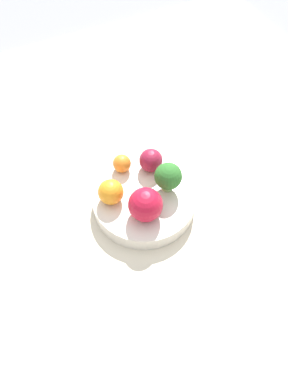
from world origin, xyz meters
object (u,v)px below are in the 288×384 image
at_px(apple_red, 151,160).
at_px(apple_green, 146,205).
at_px(orange_back, 122,164).
at_px(broccoli, 168,177).
at_px(orange_front, 111,192).
at_px(bowl, 144,200).

height_order(apple_red, apple_green, apple_green).
relative_size(apple_red, orange_back, 1.29).
relative_size(broccoli, apple_green, 1.03).
xyz_separation_m(broccoli, orange_back, (0.06, -0.08, -0.02)).
xyz_separation_m(broccoli, apple_green, (0.06, 0.03, -0.01)).
distance_m(broccoli, apple_red, 0.06).
height_order(orange_front, orange_back, orange_front).
bearing_deg(broccoli, orange_front, -12.62).
bearing_deg(apple_green, bowl, -112.19).
height_order(bowl, apple_red, apple_red).
height_order(bowl, orange_back, orange_back).
xyz_separation_m(apple_red, orange_front, (0.10, 0.03, 0.00)).
xyz_separation_m(bowl, apple_green, (0.02, 0.04, 0.05)).
height_order(bowl, orange_front, orange_front).
bearing_deg(apple_red, orange_front, 19.44).
bearing_deg(bowl, apple_green, 67.81).
distance_m(bowl, orange_front, 0.07).
distance_m(broccoli, orange_back, 0.10).
distance_m(apple_green, orange_front, 0.07).
xyz_separation_m(bowl, orange_back, (0.01, -0.07, 0.03)).
height_order(bowl, broccoli, broccoli).
bearing_deg(apple_green, orange_back, -92.12).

